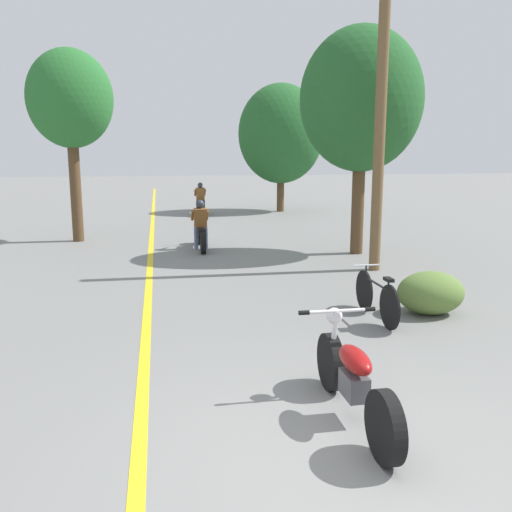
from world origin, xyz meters
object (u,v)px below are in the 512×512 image
motorcycle_rider_far (200,203)px  bicycle_parked (376,297)px  roadside_tree_left (70,101)px  motorcycle_rider_lead (201,230)px  utility_pole (381,108)px  roadside_tree_right_far (281,134)px  roadside_tree_right_near (361,100)px  motorcycle_foreground (353,379)px

motorcycle_rider_far → bicycle_parked: (1.55, -15.24, -0.15)m
roadside_tree_left → motorcycle_rider_lead: size_ratio=2.65×
utility_pole → roadside_tree_left: (-7.09, 5.39, 0.53)m
roadside_tree_right_far → roadside_tree_right_near: bearing=-91.9°
roadside_tree_left → utility_pole: bearing=-37.2°
roadside_tree_right_near → roadside_tree_right_far: roadside_tree_right_near is taller
motorcycle_rider_lead → bicycle_parked: bearing=-72.3°
roadside_tree_right_near → motorcycle_foreground: 9.76m
utility_pole → roadside_tree_right_near: utility_pole is taller
utility_pole → roadside_tree_left: utility_pole is taller
roadside_tree_right_far → motorcycle_foreground: 19.60m
roadside_tree_right_near → roadside_tree_right_far: bearing=88.1°
roadside_tree_right_far → roadside_tree_left: bearing=-137.5°
roadside_tree_right_near → roadside_tree_left: (-7.42, 3.38, 0.18)m
roadside_tree_left → motorcycle_rider_far: bearing=57.0°
utility_pole → roadside_tree_right_near: 2.07m
roadside_tree_right_far → motorcycle_foreground: (-3.59, -19.04, -2.98)m
utility_pole → motorcycle_foreground: 7.79m
utility_pole → roadside_tree_right_far: size_ratio=1.23×
motorcycle_foreground → motorcycle_rider_lead: size_ratio=1.02×
bicycle_parked → roadside_tree_left: bearing=122.6°
roadside_tree_left → motorcycle_rider_far: (4.13, 6.35, -3.53)m
motorcycle_foreground → motorcycle_rider_lead: (-0.70, 9.94, 0.09)m
roadside_tree_right_far → bicycle_parked: roadside_tree_right_far is taller
roadside_tree_right_near → utility_pole: bearing=-99.3°
motorcycle_rider_far → roadside_tree_right_near: bearing=-71.3°
motorcycle_foreground → bicycle_parked: size_ratio=1.25×
roadside_tree_left → bicycle_parked: roadside_tree_left is taller
roadside_tree_right_near → motorcycle_rider_lead: (-3.94, 1.40, -3.35)m
motorcycle_rider_lead → bicycle_parked: 7.25m
roadside_tree_right_far → motorcycle_foreground: size_ratio=2.64×
roadside_tree_left → roadside_tree_right_far: bearing=42.5°
roadside_tree_right_near → motorcycle_rider_lead: size_ratio=2.73×
roadside_tree_left → bicycle_parked: 11.17m
roadside_tree_right_near → roadside_tree_left: size_ratio=1.03×
utility_pole → roadside_tree_right_near: (0.33, 2.01, 0.34)m
roadside_tree_right_near → motorcycle_rider_lead: 5.36m
roadside_tree_left → motorcycle_rider_lead: roadside_tree_left is taller
bicycle_parked → motorcycle_rider_far: bearing=95.8°
roadside_tree_right_near → motorcycle_foreground: (-3.25, -8.54, -3.44)m
motorcycle_foreground → motorcycle_rider_lead: bearing=94.0°
motorcycle_rider_far → bicycle_parked: bearing=-84.2°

